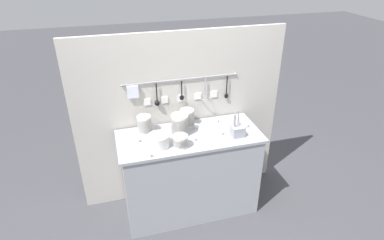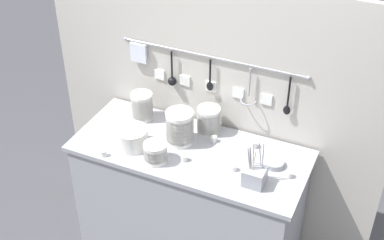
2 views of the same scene
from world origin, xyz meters
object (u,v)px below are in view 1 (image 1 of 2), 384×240
at_px(cup_mid_row, 194,139).
at_px(cup_centre, 217,121).
at_px(bowl_stack_nested_right, 144,124).
at_px(cup_back_left, 138,140).
at_px(steel_mixing_bowl, 235,124).
at_px(plate_stack, 159,141).
at_px(cup_beside_plates, 221,133).
at_px(cup_edge_near, 150,155).
at_px(bowl_stack_back_corner, 180,141).
at_px(cup_back_right, 196,126).
at_px(cutlery_caddy, 237,131).
at_px(cup_by_caddy, 247,125).
at_px(bowl_stack_tall_left, 187,117).
at_px(bowl_stack_short_front, 180,125).

relative_size(cup_mid_row, cup_centre, 1.00).
distance_m(bowl_stack_nested_right, cup_back_left, 0.20).
height_order(bowl_stack_nested_right, steel_mixing_bowl, bowl_stack_nested_right).
xyz_separation_m(plate_stack, cup_back_left, (-0.18, 0.13, -0.04)).
bearing_deg(cup_centre, steel_mixing_bowl, -36.57).
bearing_deg(cup_mid_row, steel_mixing_bowl, 19.21).
distance_m(cup_mid_row, cup_beside_plates, 0.29).
distance_m(plate_stack, cup_edge_near, 0.19).
xyz_separation_m(bowl_stack_back_corner, cup_back_right, (0.24, 0.31, -0.04)).
bearing_deg(cup_edge_near, cutlery_caddy, 8.76).
bearing_deg(cup_by_caddy, cup_back_right, 165.28).
bearing_deg(cup_beside_plates, cup_mid_row, -173.02).
bearing_deg(steel_mixing_bowl, bowl_stack_back_corner, -159.51).
bearing_deg(cup_centre, cup_mid_row, -138.81).
xyz_separation_m(plate_stack, cup_beside_plates, (0.64, 0.04, -0.04)).
height_order(bowl_stack_back_corner, bowl_stack_tall_left, bowl_stack_tall_left).
bearing_deg(bowl_stack_tall_left, cup_mid_row, -92.74).
xyz_separation_m(cup_mid_row, cup_centre, (0.33, 0.29, 0.00)).
relative_size(bowl_stack_nested_right, cup_back_left, 4.78).
distance_m(bowl_stack_back_corner, cup_edge_near, 0.32).
relative_size(bowl_stack_nested_right, cutlery_caddy, 0.69).
bearing_deg(cup_back_left, bowl_stack_tall_left, 20.14).
relative_size(cup_beside_plates, cup_back_right, 1.00).
bearing_deg(steel_mixing_bowl, cup_by_caddy, -31.72).
relative_size(plate_stack, cup_mid_row, 5.08).
height_order(cup_by_caddy, cup_beside_plates, same).
distance_m(bowl_stack_short_front, cup_back_right, 0.23).
height_order(bowl_stack_tall_left, steel_mixing_bowl, bowl_stack_tall_left).
bearing_deg(steel_mixing_bowl, cup_edge_near, -160.88).
relative_size(cutlery_caddy, cup_beside_plates, 6.92).
xyz_separation_m(plate_stack, cup_back_right, (0.43, 0.24, -0.04)).
height_order(bowl_stack_nested_right, cup_mid_row, bowl_stack_nested_right).
height_order(cup_edge_near, cup_by_caddy, same).
distance_m(cup_by_caddy, cup_back_left, 1.12).
bearing_deg(cup_back_right, cup_beside_plates, -45.10).
distance_m(cup_edge_near, cup_mid_row, 0.48).
xyz_separation_m(bowl_stack_nested_right, bowl_stack_tall_left, (0.45, 0.04, -0.00)).
xyz_separation_m(bowl_stack_nested_right, cup_beside_plates, (0.73, -0.25, -0.07)).
bearing_deg(cup_beside_plates, bowl_stack_nested_right, 160.96).
relative_size(cup_by_caddy, cup_back_left, 1.00).
distance_m(cup_edge_near, cup_back_right, 0.67).
relative_size(bowl_stack_nested_right, cup_back_right, 4.78).
bearing_deg(bowl_stack_tall_left, bowl_stack_back_corner, -113.04).
bearing_deg(bowl_stack_short_front, cup_back_left, -176.25).
bearing_deg(bowl_stack_short_front, steel_mixing_bowl, 1.65).
bearing_deg(bowl_stack_short_front, bowl_stack_nested_right, 158.40).
distance_m(plate_stack, cup_back_left, 0.23).
bearing_deg(cup_by_caddy, bowl_stack_tall_left, 159.48).
height_order(cutlery_caddy, cup_centre, cutlery_caddy).
distance_m(steel_mixing_bowl, cup_by_caddy, 0.12).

